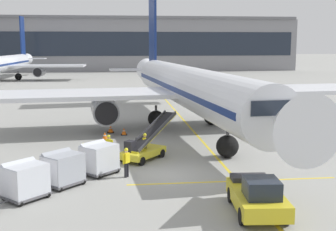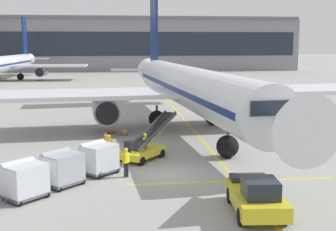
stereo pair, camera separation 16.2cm
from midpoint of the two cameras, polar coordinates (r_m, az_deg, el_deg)
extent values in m
plane|color=gray|center=(26.52, -0.18, -7.61)|extent=(600.00, 600.00, 0.00)
cylinder|color=silver|center=(39.83, 2.62, 3.68)|extent=(6.82, 34.70, 3.61)
cube|color=navy|center=(39.83, 2.62, 3.68)|extent=(6.73, 33.33, 0.43)
cone|color=silver|center=(22.06, 15.14, -1.10)|extent=(3.76, 3.92, 3.43)
cone|color=silver|center=(59.47, -2.28, 5.76)|extent=(3.60, 6.05, 3.07)
cube|color=silver|center=(39.49, -10.35, 2.70)|extent=(16.97, 8.40, 0.36)
cylinder|color=#93969E|center=(39.03, -8.25, 0.75)|extent=(2.65, 4.68, 2.24)
cylinder|color=black|center=(36.77, -8.02, 0.24)|extent=(1.91, 0.30, 1.90)
cube|color=silver|center=(43.76, 13.72, 3.21)|extent=(16.97, 8.40, 0.36)
cylinder|color=#93969E|center=(42.71, 12.39, 1.36)|extent=(2.65, 4.68, 2.24)
cylinder|color=black|center=(40.66, 13.71, 0.92)|extent=(1.91, 0.30, 1.90)
cube|color=navy|center=(57.97, -2.07, 11.24)|extent=(0.67, 4.15, 10.35)
cube|color=silver|center=(57.74, -1.99, 5.93)|extent=(11.36, 3.79, 0.20)
cube|color=#1E2633|center=(24.23, 12.49, 1.20)|extent=(2.67, 1.86, 0.80)
cylinder|color=#47474C|center=(30.39, 7.50, -2.78)|extent=(0.22, 0.22, 1.26)
sphere|color=black|center=(30.52, 7.47, -3.94)|extent=(1.55, 1.55, 1.55)
cylinder|color=#47474C|center=(41.22, -1.66, 0.45)|extent=(0.22, 0.22, 1.26)
sphere|color=black|center=(41.32, -1.66, -0.41)|extent=(1.55, 1.55, 1.55)
cylinder|color=#47474C|center=(42.52, 5.55, 0.68)|extent=(0.22, 0.22, 1.26)
sphere|color=black|center=(42.61, 5.54, -0.16)|extent=(1.55, 1.55, 1.55)
cube|color=gold|center=(29.78, -3.41, -4.75)|extent=(3.35, 3.66, 0.44)
cube|color=black|center=(29.11, -5.05, -3.94)|extent=(0.81, 0.82, 0.70)
cylinder|color=#333338|center=(29.64, -4.27, -3.60)|extent=(0.08, 0.08, 0.80)
cube|color=gold|center=(30.51, -2.12, -2.11)|extent=(3.72, 4.40, 2.09)
cube|color=black|center=(30.49, -2.12, -1.94)|extent=(3.52, 4.20, 1.94)
cube|color=#333338|center=(30.25, -1.42, -1.97)|extent=(3.01, 3.83, 2.13)
cube|color=#333338|center=(30.72, -2.80, -1.81)|extent=(3.01, 3.83, 2.13)
cylinder|color=black|center=(30.40, -0.97, -4.87)|extent=(0.50, 0.56, 0.56)
cylinder|color=black|center=(31.19, -3.26, -4.52)|extent=(0.50, 0.56, 0.56)
cylinder|color=black|center=(28.48, -3.55, -5.86)|extent=(0.50, 0.56, 0.56)
cylinder|color=black|center=(29.33, -5.92, -5.45)|extent=(0.50, 0.56, 0.56)
cube|color=#515156|center=(26.95, -8.93, -6.98)|extent=(2.54, 2.55, 0.12)
cylinder|color=#4C4C51|center=(26.08, -11.09, -7.62)|extent=(0.54, 0.55, 0.07)
cube|color=silver|center=(26.74, -8.97, -5.32)|extent=(2.40, 2.41, 1.50)
cube|color=silver|center=(26.91, -9.61, -4.09)|extent=(1.88, 1.90, 0.74)
cube|color=silver|center=(26.11, -10.51, -5.72)|extent=(1.06, 1.02, 1.38)
sphere|color=black|center=(26.93, -11.17, -7.19)|extent=(0.30, 0.30, 0.30)
sphere|color=black|center=(25.97, -9.16, -7.75)|extent=(0.30, 0.30, 0.30)
sphere|color=black|center=(27.97, -8.71, -6.51)|extent=(0.30, 0.30, 0.30)
sphere|color=black|center=(27.04, -6.69, -7.01)|extent=(0.30, 0.30, 0.30)
cube|color=#515156|center=(25.19, -13.41, -8.29)|extent=(2.54, 2.55, 0.12)
cylinder|color=#4C4C51|center=(24.41, -15.88, -8.98)|extent=(0.54, 0.55, 0.07)
cube|color=#9EA3AD|center=(24.96, -13.48, -6.51)|extent=(2.40, 2.41, 1.50)
cube|color=#9EA3AD|center=(25.14, -14.12, -5.19)|extent=(1.88, 1.90, 0.74)
cube|color=silver|center=(24.39, -15.24, -6.95)|extent=(1.06, 1.02, 1.38)
sphere|color=black|center=(25.25, -15.81, -8.48)|extent=(0.30, 0.30, 0.30)
sphere|color=black|center=(24.22, -13.85, -9.16)|extent=(0.30, 0.30, 0.30)
sphere|color=black|center=(26.19, -12.99, -7.73)|extent=(0.30, 0.30, 0.30)
sphere|color=black|center=(25.20, -10.99, -8.34)|extent=(0.30, 0.30, 0.30)
cube|color=#515156|center=(23.63, -17.91, -9.67)|extent=(2.54, 2.55, 0.12)
cylinder|color=#4C4C51|center=(22.94, -20.72, -10.42)|extent=(0.54, 0.55, 0.07)
cube|color=silver|center=(23.38, -18.01, -7.79)|extent=(2.40, 2.41, 1.50)
cube|color=silver|center=(23.57, -18.65, -6.36)|extent=(1.88, 1.90, 0.74)
cube|color=silver|center=(22.88, -20.01, -8.27)|extent=(1.06, 1.02, 1.38)
sphere|color=black|center=(23.78, -20.46, -9.84)|extent=(0.30, 0.30, 0.30)
sphere|color=black|center=(22.69, -18.59, -10.65)|extent=(0.30, 0.30, 0.30)
sphere|color=black|center=(24.61, -17.28, -9.02)|extent=(0.30, 0.30, 0.30)
sphere|color=black|center=(23.56, -15.33, -9.75)|extent=(0.30, 0.30, 0.30)
cube|color=gold|center=(21.04, 11.11, -10.38)|extent=(2.43, 4.55, 0.70)
cube|color=#1E2633|center=(20.09, 11.68, -9.09)|extent=(1.58, 1.65, 0.80)
cube|color=#28282D|center=(22.42, 10.18, -7.86)|extent=(1.85, 1.10, 0.24)
cylinder|color=black|center=(22.60, 12.60, -9.85)|extent=(0.34, 0.78, 0.76)
cylinder|color=black|center=(22.21, 7.92, -10.05)|extent=(0.34, 0.78, 0.76)
cylinder|color=black|center=(20.14, 14.61, -12.33)|extent=(0.34, 0.78, 0.76)
cylinder|color=black|center=(19.70, 9.33, -12.64)|extent=(0.34, 0.78, 0.76)
cylinder|color=#333847|center=(27.58, -10.98, -6.19)|extent=(0.15, 0.15, 0.86)
cylinder|color=#333847|center=(27.73, -10.78, -6.10)|extent=(0.15, 0.15, 0.86)
cube|color=yellow|center=(27.48, -10.92, -4.70)|extent=(0.39, 0.45, 0.58)
cube|color=white|center=(27.54, -11.14, -4.67)|extent=(0.17, 0.30, 0.08)
sphere|color=beige|center=(27.38, -10.95, -3.86)|extent=(0.21, 0.21, 0.21)
sphere|color=yellow|center=(27.37, -10.95, -3.72)|extent=(0.23, 0.23, 0.23)
cylinder|color=yellow|center=(27.29, -11.20, -4.90)|extent=(0.09, 0.09, 0.56)
cylinder|color=yellow|center=(27.68, -10.65, -4.69)|extent=(0.09, 0.09, 0.56)
cylinder|color=black|center=(29.82, -7.91, -4.94)|extent=(0.15, 0.15, 0.86)
cylinder|color=black|center=(29.83, -7.56, -4.93)|extent=(0.15, 0.15, 0.86)
cube|color=yellow|center=(29.66, -7.76, -3.59)|extent=(0.40, 0.27, 0.58)
cube|color=white|center=(29.78, -7.78, -3.53)|extent=(0.34, 0.04, 0.08)
sphere|color=tan|center=(29.57, -7.78, -2.81)|extent=(0.21, 0.21, 0.21)
sphere|color=yellow|center=(29.56, -7.78, -2.68)|extent=(0.23, 0.23, 0.23)
cylinder|color=yellow|center=(29.66, -8.23, -3.69)|extent=(0.09, 0.09, 0.56)
cylinder|color=yellow|center=(29.68, -7.30, -3.66)|extent=(0.09, 0.09, 0.56)
cylinder|color=black|center=(30.02, -3.18, -4.77)|extent=(0.15, 0.15, 0.86)
cylinder|color=black|center=(30.19, -3.07, -4.69)|extent=(0.15, 0.15, 0.86)
cube|color=yellow|center=(29.94, -3.13, -3.39)|extent=(0.37, 0.44, 0.58)
cube|color=white|center=(29.98, -3.36, -3.38)|extent=(0.14, 0.32, 0.08)
sphere|color=tan|center=(29.85, -3.14, -2.63)|extent=(0.21, 0.21, 0.21)
sphere|color=yellow|center=(29.84, -3.14, -2.49)|extent=(0.23, 0.23, 0.23)
cylinder|color=yellow|center=(29.73, -3.28, -3.58)|extent=(0.09, 0.09, 0.56)
cylinder|color=yellow|center=(30.17, -2.98, -3.39)|extent=(0.09, 0.09, 0.56)
cylinder|color=black|center=(26.01, -5.66, -7.01)|extent=(0.15, 0.15, 0.86)
cylinder|color=black|center=(26.14, -5.40, -6.92)|extent=(0.15, 0.15, 0.86)
cube|color=yellow|center=(25.88, -5.55, -5.43)|extent=(0.43, 0.44, 0.58)
cube|color=white|center=(25.96, -5.76, -5.39)|extent=(0.24, 0.26, 0.08)
sphere|color=beige|center=(25.78, -5.57, -4.55)|extent=(0.21, 0.21, 0.21)
sphere|color=yellow|center=(25.77, -5.57, -4.40)|extent=(0.23, 0.23, 0.23)
cylinder|color=yellow|center=(25.72, -5.90, -5.64)|extent=(0.09, 0.09, 0.56)
cylinder|color=yellow|center=(26.07, -5.20, -5.43)|extent=(0.09, 0.09, 0.56)
cube|color=black|center=(36.19, -8.22, -3.10)|extent=(0.58, 0.58, 0.05)
cone|color=orange|center=(36.12, -8.23, -2.58)|extent=(0.47, 0.47, 0.62)
cylinder|color=white|center=(36.12, -8.24, -2.53)|extent=(0.26, 0.26, 0.07)
cube|color=black|center=(39.12, -7.49, -2.15)|extent=(0.59, 0.59, 0.05)
cone|color=orange|center=(39.05, -7.50, -1.67)|extent=(0.47, 0.47, 0.62)
cylinder|color=white|center=(39.05, -7.50, -1.62)|extent=(0.26, 0.26, 0.07)
cube|color=black|center=(38.03, -5.79, -2.45)|extent=(0.54, 0.54, 0.05)
cone|color=orange|center=(37.96, -5.80, -1.99)|extent=(0.43, 0.43, 0.57)
cylinder|color=white|center=(37.96, -5.80, -1.95)|extent=(0.24, 0.24, 0.07)
cube|color=yellow|center=(40.42, 2.92, -1.75)|extent=(0.20, 110.00, 0.01)
cube|color=yellow|center=(25.58, 8.18, -8.33)|extent=(12.00, 0.20, 0.01)
cube|color=gray|center=(134.40, -9.16, 8.90)|extent=(114.48, 20.25, 14.53)
cube|color=#1E2633|center=(124.23, -9.37, 9.05)|extent=(111.05, 0.10, 6.54)
cube|color=slate|center=(132.57, -9.28, 12.19)|extent=(113.34, 17.21, 0.70)
cylinder|color=silver|center=(98.98, -20.38, 6.24)|extent=(4.16, 33.61, 3.28)
cube|color=navy|center=(98.98, -20.38, 6.24)|extent=(4.16, 32.27, 0.39)
cone|color=silver|center=(117.78, -17.92, 6.87)|extent=(2.92, 5.32, 2.79)
cube|color=silver|center=(97.93, -15.34, 6.17)|extent=(16.10, 7.12, 0.36)
cylinder|color=#93969E|center=(97.59, -16.20, 5.42)|extent=(2.15, 4.41, 2.03)
cylinder|color=black|center=(95.41, -16.45, 5.33)|extent=(1.73, 0.17, 1.73)
cube|color=navy|center=(116.45, -18.20, 9.52)|extent=(0.39, 4.03, 10.06)
cube|color=silver|center=(116.24, -18.10, 6.96)|extent=(10.90, 2.97, 0.20)
cylinder|color=#47474C|center=(100.11, -18.70, 5.08)|extent=(0.22, 0.22, 1.19)
sphere|color=black|center=(100.15, -18.68, 4.73)|extent=(1.46, 1.46, 1.46)
camera|label=1|loc=(0.08, -90.16, -0.03)|focal=47.53mm
camera|label=2|loc=(0.08, 89.84, 0.03)|focal=47.53mm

